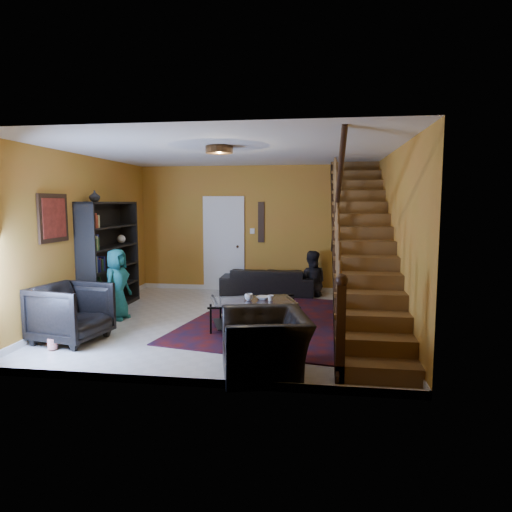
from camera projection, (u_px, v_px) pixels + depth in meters
The scene contains 21 objects.
floor at pixel (231, 321), 7.66m from camera, with size 5.50×5.50×0.00m, color beige.
room at pixel (179, 299), 9.15m from camera, with size 5.50×5.50×5.50m.
staircase at pixel (362, 240), 7.20m from camera, with size 0.95×5.02×3.18m.
bookshelf at pixel (110, 258), 8.47m from camera, with size 0.35×1.80×2.00m.
door at pixel (224, 245), 10.32m from camera, with size 0.82×0.05×2.05m, color silver.
framed_picture at pixel (53, 218), 6.93m from camera, with size 0.04×0.74×0.74m, color maroon.
wall_hanging at pixel (261, 222), 10.14m from camera, with size 0.14×0.03×0.90m, color black.
ceiling_fixture at pixel (219, 150), 6.55m from camera, with size 0.40×0.40×0.10m, color #3F2814.
rug at pixel (294, 322), 7.60m from camera, with size 3.28×3.75×0.02m, color #490E0D.
sofa at pixel (268, 281), 9.84m from camera, with size 1.99×0.78×0.58m, color black.
armchair_left at pixel (71, 313), 6.51m from camera, with size 0.89×0.92×0.84m, color black.
armchair_right at pixel (265, 344), 5.29m from camera, with size 1.10×0.96×0.71m, color black.
person_adult_a at pixel (312, 287), 9.77m from camera, with size 0.47×0.31×1.29m, color black.
person_adult_b at pixel (311, 284), 9.76m from camera, with size 0.69×0.54×1.42m, color black.
person_child at pixel (117, 284), 7.74m from camera, with size 0.59×0.38×1.21m, color #1B6764.
coffee_table at pixel (253, 313), 7.09m from camera, with size 1.43×1.11×0.48m.
cup_a at pixel (249, 297), 7.05m from camera, with size 0.13×0.13×0.10m, color #999999.
cup_b at pixel (271, 298), 7.00m from camera, with size 0.10×0.10×0.09m, color #999999.
bowl at pixel (263, 298), 7.12m from camera, with size 0.20×0.20×0.05m, color #999999.
vase at pixel (95, 196), 7.85m from camera, with size 0.18×0.18×0.19m, color #999999.
popcorn_bucket at pixel (52, 344), 6.15m from camera, with size 0.12×0.12×0.14m, color red.
Camera 1 is at (1.46, -7.35, 1.99)m, focal length 32.00 mm.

